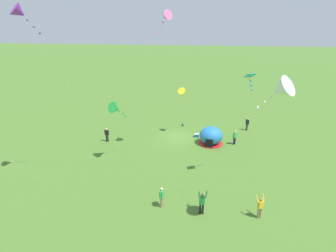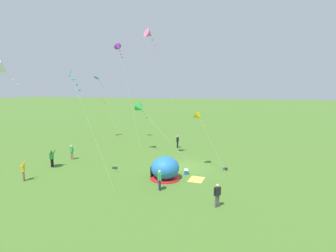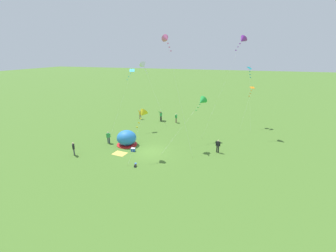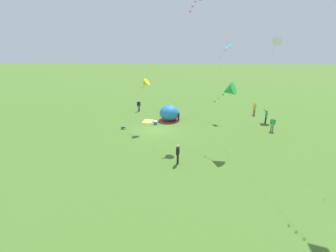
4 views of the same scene
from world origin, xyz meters
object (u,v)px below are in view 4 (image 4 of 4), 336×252
(person_flying_kite, at_px, (266,116))
(toddler_crawling, at_px, (123,128))
(popup_tent, at_px, (169,113))
(kite_white, at_px, (276,43))
(person_far_back, at_px, (255,108))
(person_center_field, at_px, (169,109))
(person_watching_sky, at_px, (139,105))
(kite_green, at_px, (228,90))
(kite_cyan, at_px, (227,49))
(cooler_box, at_px, (156,123))
(kite_yellow, at_px, (145,83))
(person_with_toddler, at_px, (178,153))
(person_near_tent, at_px, (273,124))

(person_flying_kite, bearing_deg, toddler_crawling, -80.01)
(popup_tent, relative_size, kite_white, 0.26)
(person_flying_kite, bearing_deg, person_far_back, -177.60)
(popup_tent, relative_size, person_flying_kite, 1.49)
(person_center_field, bearing_deg, person_watching_sky, -112.79)
(kite_green, bearing_deg, person_watching_sky, -143.07)
(kite_cyan, bearing_deg, kite_green, -8.89)
(cooler_box, xyz_separation_m, person_watching_sky, (-6.49, -3.29, 0.74))
(kite_yellow, distance_m, kite_green, 9.89)
(popup_tent, xyz_separation_m, person_with_toddler, (12.31, 1.26, -0.03))
(person_watching_sky, xyz_separation_m, kite_cyan, (2.17, 12.42, 8.20))
(cooler_box, bearing_deg, person_flying_kite, 94.36)
(person_center_field, relative_size, person_flying_kite, 0.91)
(person_far_back, bearing_deg, popup_tent, -74.14)
(person_with_toddler, height_order, person_flying_kite, person_flying_kite)
(person_flying_kite, height_order, kite_cyan, kite_cyan)
(cooler_box, distance_m, toddler_crawling, 4.22)
(person_near_tent, bearing_deg, person_flying_kite, 173.71)
(person_with_toddler, relative_size, person_far_back, 0.91)
(kite_yellow, bearing_deg, toddler_crawling, -88.29)
(toddler_crawling, xyz_separation_m, person_far_back, (-7.32, 17.70, 0.82))
(popup_tent, relative_size, person_far_back, 1.49)
(person_near_tent, bearing_deg, kite_green, -49.78)
(person_watching_sky, distance_m, kite_yellow, 9.89)
(person_far_back, bearing_deg, person_center_field, -86.54)
(person_near_tent, relative_size, kite_yellow, 0.28)
(person_far_back, distance_m, kite_green, 15.21)
(popup_tent, height_order, person_far_back, popup_tent)
(cooler_box, height_order, kite_white, kite_white)
(toddler_crawling, distance_m, person_flying_kite, 18.16)
(person_watching_sky, height_order, person_far_back, person_far_back)
(person_flying_kite, distance_m, kite_cyan, 10.14)
(popup_tent, bearing_deg, person_with_toddler, 5.87)
(person_watching_sky, height_order, kite_green, kite_green)
(kite_white, bearing_deg, kite_yellow, -67.29)
(person_far_back, relative_size, kite_cyan, 0.19)
(popup_tent, bearing_deg, kite_white, 102.89)
(popup_tent, xyz_separation_m, person_flying_kite, (0.67, 12.50, 0.00))
(cooler_box, xyz_separation_m, kite_yellow, (1.98, -0.90, 5.25))
(kite_cyan, xyz_separation_m, kite_white, (-0.61, 6.50, 0.78))
(popup_tent, xyz_separation_m, person_near_tent, (3.73, 12.17, -0.03))
(person_far_back, bearing_deg, person_with_toddler, -34.99)
(kite_white, bearing_deg, person_with_toddler, -39.28)
(toddler_crawling, xyz_separation_m, kite_white, (-7.00, 19.30, 9.77))
(person_center_field, bearing_deg, person_flying_kite, 75.00)
(toddler_crawling, bearing_deg, kite_white, 109.93)
(person_center_field, bearing_deg, toddler_crawling, -38.11)
(person_flying_kite, height_order, kite_green, kite_green)
(person_with_toddler, bearing_deg, cooler_box, -164.36)
(person_with_toddler, bearing_deg, kite_cyan, 157.47)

